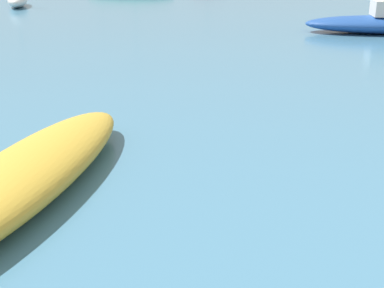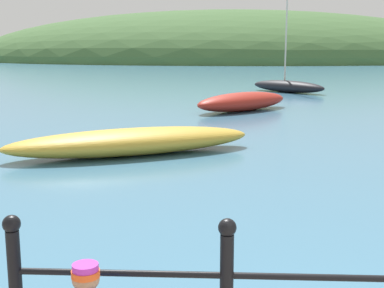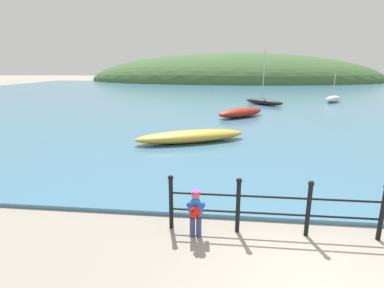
{
  "view_description": "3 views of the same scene",
  "coord_description": "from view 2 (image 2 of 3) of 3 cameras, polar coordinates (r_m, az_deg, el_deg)",
  "views": [
    {
      "loc": [
        -6.57,
        3.31,
        3.12
      ],
      "look_at": [
        -2.03,
        6.84,
        0.89
      ],
      "focal_mm": 50.0,
      "sensor_mm": 36.0,
      "label": 1
    },
    {
      "loc": [
        -1.36,
        -1.76,
        2.32
      ],
      "look_at": [
        -1.7,
        5.13,
        0.99
      ],
      "focal_mm": 50.0,
      "sensor_mm": 36.0,
      "label": 2
    },
    {
      "loc": [
        -1.62,
        -4.23,
        3.4
      ],
      "look_at": [
        -2.53,
        4.03,
        1.22
      ],
      "focal_mm": 28.0,
      "sensor_mm": 36.0,
      "label": 3
    }
  ],
  "objects": [
    {
      "name": "far_hillside",
      "position": [
        68.41,
        4.02,
        8.87
      ],
      "size": [
        65.3,
        35.91,
        12.45
      ],
      "color": "#3D6033",
      "rests_on": "ground"
    },
    {
      "name": "boat_white_sailboat",
      "position": [
        24.35,
        10.19,
        6.13
      ],
      "size": [
        3.35,
        3.17,
        4.62
      ],
      "color": "black",
      "rests_on": "water"
    },
    {
      "name": "water",
      "position": [
        33.87,
        5.16,
        6.96
      ],
      "size": [
        80.0,
        60.0,
        0.1
      ],
      "primitive_type": "cube",
      "color": "teal",
      "rests_on": "ground"
    },
    {
      "name": "boat_red_dinghy",
      "position": [
        17.58,
        5.42,
        4.53
      ],
      "size": [
        3.58,
        3.46,
        0.6
      ],
      "color": "maroon",
      "rests_on": "water"
    },
    {
      "name": "boat_green_fishing",
      "position": [
        10.74,
        -6.47,
        0.26
      ],
      "size": [
        5.09,
        3.15,
        0.52
      ],
      "color": "gold",
      "rests_on": "water"
    }
  ]
}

